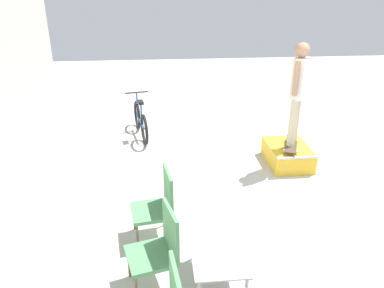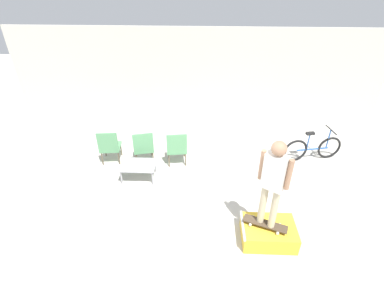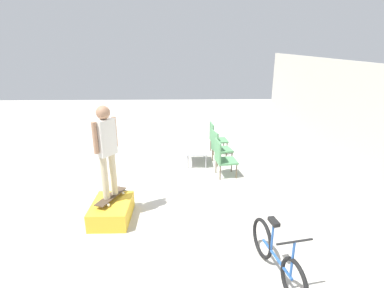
% 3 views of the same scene
% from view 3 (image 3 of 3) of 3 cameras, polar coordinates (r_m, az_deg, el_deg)
% --- Properties ---
extents(ground_plane, '(24.00, 24.00, 0.00)m').
position_cam_3_polar(ground_plane, '(7.72, -8.04, -7.48)').
color(ground_plane, '#B7B2A8').
extents(house_wall_back, '(12.00, 0.06, 3.00)m').
position_cam_3_polar(house_wall_back, '(8.10, 26.86, 3.22)').
color(house_wall_back, beige).
rests_on(house_wall_back, ground_plane).
extents(skate_ramp_box, '(1.06, 0.74, 0.39)m').
position_cam_3_polar(skate_ramp_box, '(6.37, -15.03, -12.12)').
color(skate_ramp_box, gold).
rests_on(skate_ramp_box, ground_plane).
extents(skateboard_on_ramp, '(0.86, 0.49, 0.07)m').
position_cam_3_polar(skateboard_on_ramp, '(6.33, -15.16, -9.61)').
color(skateboard_on_ramp, '#473828').
rests_on(skateboard_on_ramp, skate_ramp_box).
extents(person_skater, '(0.49, 0.38, 1.84)m').
position_cam_3_polar(person_skater, '(5.90, -16.06, -0.05)').
color(person_skater, '#C6B793').
rests_on(person_skater, skateboard_on_ramp).
extents(coffee_table, '(0.87, 0.61, 0.41)m').
position_cam_3_polar(coffee_table, '(8.77, 0.84, -1.45)').
color(coffee_table, '#9E9EA3').
rests_on(coffee_table, ground_plane).
extents(patio_chair_left, '(0.57, 0.57, 0.99)m').
position_cam_3_polar(patio_chair_left, '(9.59, 4.56, 1.32)').
color(patio_chair_left, brown).
rests_on(patio_chair_left, ground_plane).
extents(patio_chair_center, '(0.63, 0.63, 0.99)m').
position_cam_3_polar(patio_chair_center, '(8.74, 5.18, -0.44)').
color(patio_chair_center, brown).
rests_on(patio_chair_center, ground_plane).
extents(patio_chair_right, '(0.59, 0.59, 0.99)m').
position_cam_3_polar(patio_chair_right, '(7.92, 5.87, -2.52)').
color(patio_chair_right, brown).
rests_on(patio_chair_right, ground_plane).
extents(bicycle, '(1.63, 0.52, 0.92)m').
position_cam_3_polar(bicycle, '(4.92, 15.83, -19.96)').
color(bicycle, black).
rests_on(bicycle, ground_plane).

